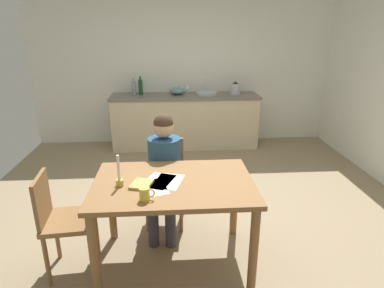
{
  "coord_description": "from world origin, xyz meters",
  "views": [
    {
      "loc": [
        -0.26,
        -3.22,
        1.95
      ],
      "look_at": [
        -0.04,
        -0.1,
        0.85
      ],
      "focal_mm": 30.58,
      "sensor_mm": 36.0,
      "label": 1
    }
  ],
  "objects_px": {
    "person_seated": "(164,167)",
    "chair_at_table": "(166,177)",
    "candlestick": "(119,177)",
    "stovetop_kettle": "(235,88)",
    "wine_glass_near_sink": "(187,87)",
    "wine_glass_by_kettle": "(181,87)",
    "bottle_oil": "(134,88)",
    "sink_unit": "(206,93)",
    "bottle_vinegar": "(141,87)",
    "coffee_mug": "(145,194)",
    "book_magazine": "(142,184)",
    "mixing_bowl": "(178,91)",
    "wine_glass_back_left": "(176,87)",
    "dining_table": "(174,194)",
    "chair_side_empty": "(61,219)"
  },
  "relations": [
    {
      "from": "chair_at_table",
      "to": "chair_side_empty",
      "type": "relative_size",
      "value": 1.0
    },
    {
      "from": "book_magazine",
      "to": "sink_unit",
      "type": "relative_size",
      "value": 0.52
    },
    {
      "from": "book_magazine",
      "to": "bottle_oil",
      "type": "distance_m",
      "value": 3.22
    },
    {
      "from": "candlestick",
      "to": "stovetop_kettle",
      "type": "bearing_deg",
      "value": 63.78
    },
    {
      "from": "person_seated",
      "to": "wine_glass_back_left",
      "type": "relative_size",
      "value": 7.76
    },
    {
      "from": "coffee_mug",
      "to": "wine_glass_by_kettle",
      "type": "relative_size",
      "value": 0.75
    },
    {
      "from": "sink_unit",
      "to": "candlestick",
      "type": "bearing_deg",
      "value": -108.47
    },
    {
      "from": "coffee_mug",
      "to": "book_magazine",
      "type": "height_order",
      "value": "coffee_mug"
    },
    {
      "from": "candlestick",
      "to": "bottle_vinegar",
      "type": "relative_size",
      "value": 0.85
    },
    {
      "from": "chair_at_table",
      "to": "bottle_oil",
      "type": "distance_m",
      "value": 2.57
    },
    {
      "from": "candlestick",
      "to": "stovetop_kettle",
      "type": "distance_m",
      "value": 3.44
    },
    {
      "from": "wine_glass_near_sink",
      "to": "wine_glass_by_kettle",
      "type": "bearing_deg",
      "value": 180.0
    },
    {
      "from": "bottle_oil",
      "to": "wine_glass_by_kettle",
      "type": "height_order",
      "value": "bottle_oil"
    },
    {
      "from": "chair_at_table",
      "to": "person_seated",
      "type": "height_order",
      "value": "person_seated"
    },
    {
      "from": "wine_glass_near_sink",
      "to": "wine_glass_back_left",
      "type": "xyz_separation_m",
      "value": [
        -0.19,
        0.0,
        0.0
      ]
    },
    {
      "from": "book_magazine",
      "to": "chair_at_table",
      "type": "bearing_deg",
      "value": 92.89
    },
    {
      "from": "stovetop_kettle",
      "to": "wine_glass_near_sink",
      "type": "relative_size",
      "value": 1.43
    },
    {
      "from": "chair_side_empty",
      "to": "bottle_vinegar",
      "type": "distance_m",
      "value": 3.26
    },
    {
      "from": "sink_unit",
      "to": "bottle_vinegar",
      "type": "relative_size",
      "value": 1.19
    },
    {
      "from": "dining_table",
      "to": "stovetop_kettle",
      "type": "distance_m",
      "value": 3.25
    },
    {
      "from": "sink_unit",
      "to": "wine_glass_back_left",
      "type": "height_order",
      "value": "sink_unit"
    },
    {
      "from": "mixing_bowl",
      "to": "stovetop_kettle",
      "type": "relative_size",
      "value": 1.18
    },
    {
      "from": "book_magazine",
      "to": "candlestick",
      "type": "bearing_deg",
      "value": -167.29
    },
    {
      "from": "book_magazine",
      "to": "chair_side_empty",
      "type": "bearing_deg",
      "value": -164.15
    },
    {
      "from": "candlestick",
      "to": "person_seated",
      "type": "bearing_deg",
      "value": 59.69
    },
    {
      "from": "person_seated",
      "to": "wine_glass_by_kettle",
      "type": "relative_size",
      "value": 7.76
    },
    {
      "from": "chair_at_table",
      "to": "coffee_mug",
      "type": "bearing_deg",
      "value": -97.84
    },
    {
      "from": "wine_glass_back_left",
      "to": "book_magazine",
      "type": "bearing_deg",
      "value": -96.27
    },
    {
      "from": "stovetop_kettle",
      "to": "wine_glass_by_kettle",
      "type": "height_order",
      "value": "stovetop_kettle"
    },
    {
      "from": "chair_at_table",
      "to": "sink_unit",
      "type": "distance_m",
      "value": 2.5
    },
    {
      "from": "sink_unit",
      "to": "wine_glass_by_kettle",
      "type": "xyz_separation_m",
      "value": [
        -0.42,
        0.15,
        0.09
      ]
    },
    {
      "from": "sink_unit",
      "to": "wine_glass_back_left",
      "type": "xyz_separation_m",
      "value": [
        -0.5,
        0.15,
        0.09
      ]
    },
    {
      "from": "book_magazine",
      "to": "stovetop_kettle",
      "type": "distance_m",
      "value": 3.39
    },
    {
      "from": "bottle_oil",
      "to": "bottle_vinegar",
      "type": "relative_size",
      "value": 0.91
    },
    {
      "from": "bottle_vinegar",
      "to": "stovetop_kettle",
      "type": "height_order",
      "value": "bottle_vinegar"
    },
    {
      "from": "person_seated",
      "to": "wine_glass_back_left",
      "type": "height_order",
      "value": "person_seated"
    },
    {
      "from": "candlestick",
      "to": "wine_glass_back_left",
      "type": "bearing_deg",
      "value": 80.72
    },
    {
      "from": "book_magazine",
      "to": "dining_table",
      "type": "bearing_deg",
      "value": 28.43
    },
    {
      "from": "book_magazine",
      "to": "wine_glass_by_kettle",
      "type": "height_order",
      "value": "wine_glass_by_kettle"
    },
    {
      "from": "candlestick",
      "to": "bottle_oil",
      "type": "relative_size",
      "value": 0.94
    },
    {
      "from": "book_magazine",
      "to": "stovetop_kettle",
      "type": "xyz_separation_m",
      "value": [
        1.35,
        3.1,
        0.21
      ]
    },
    {
      "from": "chair_side_empty",
      "to": "coffee_mug",
      "type": "distance_m",
      "value": 0.81
    },
    {
      "from": "bottle_vinegar",
      "to": "wine_glass_by_kettle",
      "type": "xyz_separation_m",
      "value": [
        0.69,
        0.06,
        -0.02
      ]
    },
    {
      "from": "bottle_oil",
      "to": "chair_side_empty",
      "type": "bearing_deg",
      "value": -95.42
    },
    {
      "from": "person_seated",
      "to": "bottle_oil",
      "type": "xyz_separation_m",
      "value": [
        -0.53,
        2.6,
        0.34
      ]
    },
    {
      "from": "person_seated",
      "to": "bottle_vinegar",
      "type": "relative_size",
      "value": 3.94
    },
    {
      "from": "person_seated",
      "to": "chair_at_table",
      "type": "bearing_deg",
      "value": 85.61
    },
    {
      "from": "chair_at_table",
      "to": "candlestick",
      "type": "height_order",
      "value": "candlestick"
    },
    {
      "from": "mixing_bowl",
      "to": "wine_glass_back_left",
      "type": "distance_m",
      "value": 0.1
    },
    {
      "from": "person_seated",
      "to": "mixing_bowl",
      "type": "bearing_deg",
      "value": 85.42
    }
  ]
}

